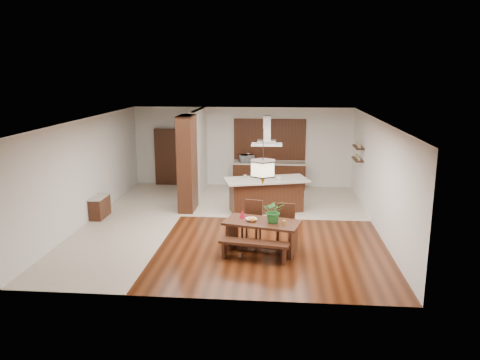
# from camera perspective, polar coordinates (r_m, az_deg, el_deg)

# --- Properties ---
(room_shell) EXTENTS (9.00, 9.04, 2.92)m
(room_shell) POSITION_cam_1_polar(r_m,az_deg,el_deg) (12.69, -1.35, 3.60)
(room_shell) COLOR #361709
(room_shell) RESTS_ON ground
(tile_hallway) EXTENTS (2.50, 9.00, 0.01)m
(tile_hallway) POSITION_cam_1_polar(r_m,az_deg,el_deg) (13.74, -12.82, -4.81)
(tile_hallway) COLOR beige
(tile_hallway) RESTS_ON ground
(tile_kitchen) EXTENTS (5.50, 4.00, 0.01)m
(tile_kitchen) POSITION_cam_1_polar(r_m,az_deg,el_deg) (15.50, 4.30, -2.47)
(tile_kitchen) COLOR beige
(tile_kitchen) RESTS_ON ground
(soffit_band) EXTENTS (8.00, 9.00, 0.02)m
(soffit_band) POSITION_cam_1_polar(r_m,az_deg,el_deg) (12.58, -1.37, 7.30)
(soffit_band) COLOR #3E240F
(soffit_band) RESTS_ON room_shell
(partition_pier) EXTENTS (0.45, 1.00, 2.90)m
(partition_pier) POSITION_cam_1_polar(r_m,az_deg,el_deg) (14.18, -6.45, 2.01)
(partition_pier) COLOR black
(partition_pier) RESTS_ON ground
(partition_stub) EXTENTS (0.18, 2.40, 2.90)m
(partition_stub) POSITION_cam_1_polar(r_m,az_deg,el_deg) (16.21, -5.00, 3.43)
(partition_stub) COLOR silver
(partition_stub) RESTS_ON ground
(hallway_console) EXTENTS (0.37, 0.88, 0.63)m
(hallway_console) POSITION_cam_1_polar(r_m,az_deg,el_deg) (14.19, -16.73, -3.18)
(hallway_console) COLOR black
(hallway_console) RESTS_ON ground
(hallway_doorway) EXTENTS (1.10, 0.20, 2.10)m
(hallway_doorway) POSITION_cam_1_polar(r_m,az_deg,el_deg) (17.60, -8.54, 2.78)
(hallway_doorway) COLOR black
(hallway_doorway) RESTS_ON ground
(rear_counter) EXTENTS (2.60, 0.62, 0.95)m
(rear_counter) POSITION_cam_1_polar(r_m,az_deg,el_deg) (17.04, 3.56, 0.60)
(rear_counter) COLOR black
(rear_counter) RESTS_ON ground
(kitchen_window) EXTENTS (2.60, 0.08, 1.50)m
(kitchen_window) POSITION_cam_1_polar(r_m,az_deg,el_deg) (17.07, 3.64, 4.96)
(kitchen_window) COLOR #A25C30
(kitchen_window) RESTS_ON room_shell
(shelf_lower) EXTENTS (0.26, 0.90, 0.04)m
(shelf_lower) POSITION_cam_1_polar(r_m,az_deg,el_deg) (15.49, 14.14, 2.45)
(shelf_lower) COLOR black
(shelf_lower) RESTS_ON room_shell
(shelf_upper) EXTENTS (0.26, 0.90, 0.04)m
(shelf_upper) POSITION_cam_1_polar(r_m,az_deg,el_deg) (15.43, 14.22, 3.91)
(shelf_upper) COLOR black
(shelf_upper) RESTS_ON room_shell
(dining_table) EXTENTS (1.90, 1.27, 0.72)m
(dining_table) POSITION_cam_1_polar(r_m,az_deg,el_deg) (11.08, 2.71, -6.00)
(dining_table) COLOR black
(dining_table) RESTS_ON ground
(dining_bench) EXTENTS (1.61, 0.60, 0.44)m
(dining_bench) POSITION_cam_1_polar(r_m,az_deg,el_deg) (10.62, 1.73, -8.63)
(dining_bench) COLOR black
(dining_bench) RESTS_ON ground
(dining_chair_left) EXTENTS (0.54, 0.54, 1.02)m
(dining_chair_left) POSITION_cam_1_polar(r_m,az_deg,el_deg) (11.69, 1.40, -5.08)
(dining_chair_left) COLOR black
(dining_chair_left) RESTS_ON ground
(dining_chair_right) EXTENTS (0.47, 0.47, 1.00)m
(dining_chair_right) POSITION_cam_1_polar(r_m,az_deg,el_deg) (11.47, 5.55, -5.53)
(dining_chair_right) COLOR black
(dining_chair_right) RESTS_ON ground
(pendant_lantern) EXTENTS (0.64, 0.64, 1.31)m
(pendant_lantern) POSITION_cam_1_polar(r_m,az_deg,el_deg) (10.64, 2.81, 2.75)
(pendant_lantern) COLOR beige
(pendant_lantern) RESTS_ON room_shell
(foliage_plant) EXTENTS (0.51, 0.45, 0.55)m
(foliage_plant) POSITION_cam_1_polar(r_m,az_deg,el_deg) (10.89, 4.15, -3.79)
(foliage_plant) COLOR #25702B
(foliage_plant) RESTS_ON dining_table
(fruit_bowl) EXTENTS (0.34, 0.34, 0.06)m
(fruit_bowl) POSITION_cam_1_polar(r_m,az_deg,el_deg) (11.04, 1.38, -4.83)
(fruit_bowl) COLOR #BCB3A4
(fruit_bowl) RESTS_ON dining_table
(napkin_cone) EXTENTS (0.15, 0.15, 0.22)m
(napkin_cone) POSITION_cam_1_polar(r_m,az_deg,el_deg) (11.23, 0.30, -4.10)
(napkin_cone) COLOR #AB0C21
(napkin_cone) RESTS_ON dining_table
(gold_ornament) EXTENTS (0.08, 0.08, 0.11)m
(gold_ornament) POSITION_cam_1_polar(r_m,az_deg,el_deg) (10.77, 5.38, -5.22)
(gold_ornament) COLOR gold
(gold_ornament) RESTS_ON dining_table
(kitchen_island) EXTENTS (2.65, 1.71, 1.01)m
(kitchen_island) POSITION_cam_1_polar(r_m,az_deg,el_deg) (14.19, 3.21, -1.77)
(kitchen_island) COLOR black
(kitchen_island) RESTS_ON ground
(range_hood) EXTENTS (0.90, 0.55, 0.87)m
(range_hood) POSITION_cam_1_polar(r_m,az_deg,el_deg) (13.82, 3.31, 6.05)
(range_hood) COLOR silver
(range_hood) RESTS_ON room_shell
(island_cup) EXTENTS (0.15, 0.15, 0.10)m
(island_cup) POSITION_cam_1_polar(r_m,az_deg,el_deg) (13.92, 4.76, 0.21)
(island_cup) COLOR silver
(island_cup) RESTS_ON kitchen_island
(microwave) EXTENTS (0.59, 0.51, 0.27)m
(microwave) POSITION_cam_1_polar(r_m,az_deg,el_deg) (16.92, 0.79, 2.64)
(microwave) COLOR #B0B3B7
(microwave) RESTS_ON rear_counter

